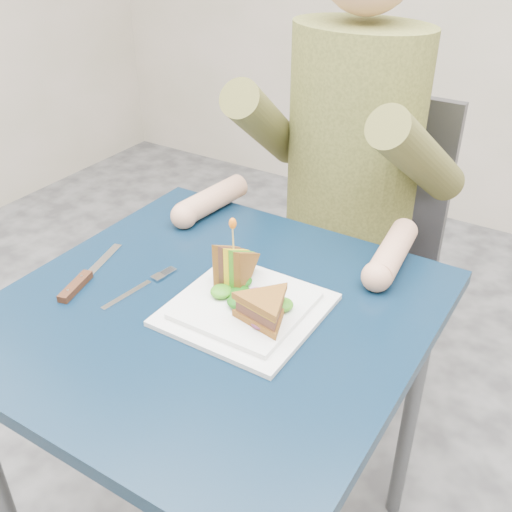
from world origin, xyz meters
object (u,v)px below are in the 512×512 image
Objects in this scene: table at (213,340)px; fork at (138,288)px; diner at (353,119)px; chair at (358,235)px; knife at (81,281)px; plate at (246,308)px; sandwich_flat at (265,309)px; sandwich_upright at (234,267)px.

table is 4.18× the size of fork.
fork is (-0.15, -0.62, -0.18)m from diner.
knife is (-0.26, -0.78, 0.20)m from chair.
table is 0.11m from plate.
sandwich_flat is at bearing -80.62° from chair.
plate is 0.07m from sandwich_flat.
diner reaches higher than table.
diner is at bearing 90.00° from table.
chair is 6.76× the size of sandwich_flat.
diner is at bearing 101.11° from sandwich_flat.
table is at bearing -160.99° from plate.
sandwich_upright is 0.19m from fork.
plate is at bearing 155.56° from sandwich_flat.
sandwich_upright is at bearing -89.36° from diner.
chair is at bearing 99.38° from sandwich_flat.
chair is 0.77m from fork.
diner is at bearing 68.72° from knife.
sandwich_flat is (0.12, -0.71, 0.23)m from chair.
knife is at bearing -111.28° from diner.
table is at bearing 178.23° from sandwich_flat.
diner is 2.87× the size of plate.
fork is at bearing -174.59° from sandwich_flat.
chair is at bearing 90.00° from table.
plate is at bearing 19.01° from table.
knife is (-0.26, -0.67, -0.18)m from diner.
plate is at bearing 16.35° from knife.
sandwich_upright is (0.01, -0.64, 0.24)m from chair.
knife is at bearing -157.82° from fork.
diner is at bearing 76.28° from fork.
diner is 0.60m from plate.
chair reaches higher than table.
diner reaches higher than chair.
diner is 0.74m from knife.
diner reaches higher than fork.
fork is (-0.15, -0.03, 0.08)m from table.
plate is (0.06, 0.02, 0.09)m from table.
sandwich_flat is 0.27m from fork.
sandwich_flat is at bearing -24.44° from plate.
table is at bearing -95.08° from sandwich_upright.
sandwich_upright reaches higher than sandwich_flat.
plate is at bearing -83.80° from diner.
table is 1.01× the size of diner.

